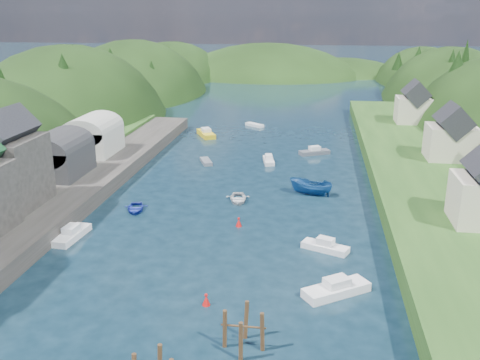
# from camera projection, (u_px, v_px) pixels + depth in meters

# --- Properties ---
(ground) EXTENTS (600.00, 600.00, 0.00)m
(ground) POSITION_uv_depth(u_px,v_px,m) (259.00, 163.00, 87.22)
(ground) COLOR black
(ground) RESTS_ON ground
(hillside_left) EXTENTS (44.00, 245.56, 52.00)m
(hillside_left) POSITION_uv_depth(u_px,v_px,m) (71.00, 159.00, 119.37)
(hillside_left) COLOR black
(hillside_left) RESTS_ON ground
(far_hills) EXTENTS (103.00, 68.00, 44.00)m
(far_hills) POSITION_uv_depth(u_px,v_px,m) (297.00, 103.00, 207.20)
(far_hills) COLOR black
(far_hills) RESTS_ON ground
(hill_trees) EXTENTS (91.77, 150.18, 12.54)m
(hill_trees) POSITION_uv_depth(u_px,v_px,m) (277.00, 82.00, 97.40)
(hill_trees) COLOR black
(hill_trees) RESTS_ON ground
(quay_left) EXTENTS (12.00, 110.00, 2.00)m
(quay_left) POSITION_uv_depth(u_px,v_px,m) (26.00, 216.00, 61.92)
(quay_left) COLOR #2D2B28
(quay_left) RESTS_ON ground
(boat_sheds) EXTENTS (7.00, 21.00, 7.50)m
(boat_sheds) POSITION_uv_depth(u_px,v_px,m) (76.00, 142.00, 78.79)
(boat_sheds) COLOR #2D2D30
(boat_sheds) RESTS_ON quay_left
(terrace_right) EXTENTS (16.00, 120.00, 2.40)m
(terrace_right) POSITION_uv_depth(u_px,v_px,m) (431.00, 181.00, 74.01)
(terrace_right) COLOR #234719
(terrace_right) RESTS_ON ground
(right_bank_cottages) EXTENTS (9.00, 59.24, 8.41)m
(right_bank_cottages) POSITION_uv_depth(u_px,v_px,m) (444.00, 135.00, 80.04)
(right_bank_cottages) COLOR beige
(right_bank_cottages) RESTS_ON terrace_right
(piling_cluster_far) EXTENTS (3.33, 3.10, 3.75)m
(piling_cluster_far) POSITION_uv_depth(u_px,v_px,m) (243.00, 333.00, 39.07)
(piling_cluster_far) COLOR #382314
(piling_cluster_far) RESTS_ON ground
(channel_buoy_near) EXTENTS (0.70, 0.70, 1.10)m
(channel_buoy_near) POSITION_uv_depth(u_px,v_px,m) (206.00, 300.00, 45.14)
(channel_buoy_near) COLOR #B20F0E
(channel_buoy_near) RESTS_ON ground
(channel_buoy_far) EXTENTS (0.70, 0.70, 1.10)m
(channel_buoy_far) POSITION_uv_depth(u_px,v_px,m) (239.00, 222.00, 61.55)
(channel_buoy_far) COLOR #B20F0E
(channel_buoy_far) RESTS_ON ground
(moored_boats) EXTENTS (32.57, 96.26, 2.29)m
(moored_boats) POSITION_uv_depth(u_px,v_px,m) (216.00, 209.00, 65.11)
(moored_boats) COLOR white
(moored_boats) RESTS_ON ground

